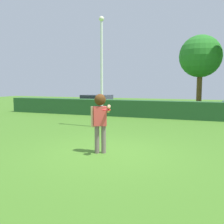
# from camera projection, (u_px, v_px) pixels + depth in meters

# --- Properties ---
(ground_plane) EXTENTS (60.00, 60.00, 0.00)m
(ground_plane) POSITION_uv_depth(u_px,v_px,m) (108.00, 153.00, 7.73)
(ground_plane) COLOR #437624
(person) EXTENTS (0.76, 0.63, 1.79)m
(person) POSITION_uv_depth(u_px,v_px,m) (100.00, 116.00, 7.56)
(person) COLOR #76625F
(person) RESTS_ON ground
(frisbee) EXTENTS (0.24, 0.24, 0.04)m
(frisbee) POSITION_uv_depth(u_px,v_px,m) (106.00, 110.00, 7.13)
(frisbee) COLOR red
(lamppost) EXTENTS (0.24, 0.24, 5.22)m
(lamppost) POSITION_uv_depth(u_px,v_px,m) (102.00, 66.00, 12.00)
(lamppost) COLOR silver
(lamppost) RESTS_ON ground
(hedge_row) EXTENTS (21.90, 0.90, 1.07)m
(hedge_row) POSITION_uv_depth(u_px,v_px,m) (159.00, 109.00, 15.75)
(hedge_row) COLOR #27562B
(hedge_row) RESTS_ON ground
(parked_car_white) EXTENTS (4.28, 1.98, 1.25)m
(parked_car_white) POSITION_uv_depth(u_px,v_px,m) (97.00, 102.00, 20.18)
(parked_car_white) COLOR white
(parked_car_white) RESTS_ON ground
(oak_tree) EXTENTS (3.46, 3.46, 6.12)m
(oak_tree) POSITION_uv_depth(u_px,v_px,m) (200.00, 57.00, 20.92)
(oak_tree) COLOR brown
(oak_tree) RESTS_ON ground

